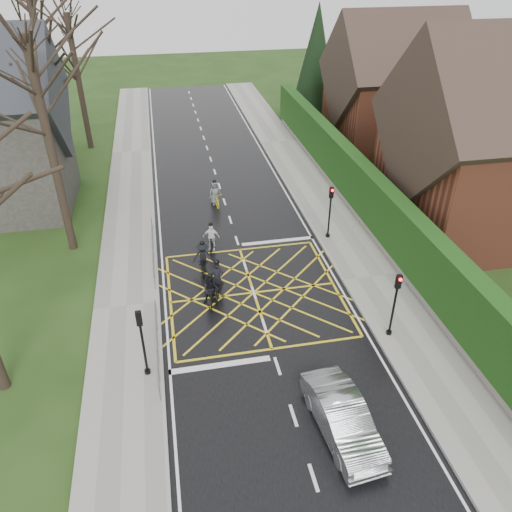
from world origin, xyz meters
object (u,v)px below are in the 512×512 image
object	(u,v)px
cyclist_back	(211,293)
cyclist_mid	(203,260)
car	(343,418)
cyclist_lead	(215,196)
cyclist_rear	(218,284)
cyclist_front	(211,240)

from	to	relation	value
cyclist_back	cyclist_mid	world-z (taller)	cyclist_mid
cyclist_back	cyclist_mid	distance (m)	2.83
cyclist_back	car	bearing A→B (deg)	-58.82
car	cyclist_mid	bearing A→B (deg)	102.65
cyclist_lead	car	bearing A→B (deg)	-91.94
cyclist_rear	cyclist_back	size ratio (longest dim) A/B	1.24
cyclist_back	cyclist_front	size ratio (longest dim) A/B	0.99
cyclist_front	car	size ratio (longest dim) A/B	0.41
cyclist_mid	cyclist_lead	bearing A→B (deg)	84.12
cyclist_rear	cyclist_mid	xyz separation A→B (m)	(-0.45, 2.22, -0.01)
cyclist_lead	cyclist_rear	bearing A→B (deg)	-104.93
cyclist_rear	cyclist_back	distance (m)	0.72
cyclist_rear	cyclist_front	size ratio (longest dim) A/B	1.23
cyclist_mid	car	size ratio (longest dim) A/B	0.43
cyclist_rear	cyclist_lead	distance (m)	9.65
cyclist_mid	cyclist_back	bearing A→B (deg)	-82.80
cyclist_back	car	xyz separation A→B (m)	(3.54, -8.05, 0.07)
cyclist_back	cyclist_lead	size ratio (longest dim) A/B	0.95
cyclist_rear	cyclist_mid	size ratio (longest dim) A/B	1.16
cyclist_back	cyclist_front	distance (m)	4.78
cyclist_rear	cyclist_front	world-z (taller)	cyclist_rear
cyclist_lead	car	xyz separation A→B (m)	(2.06, -18.24, 0.12)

